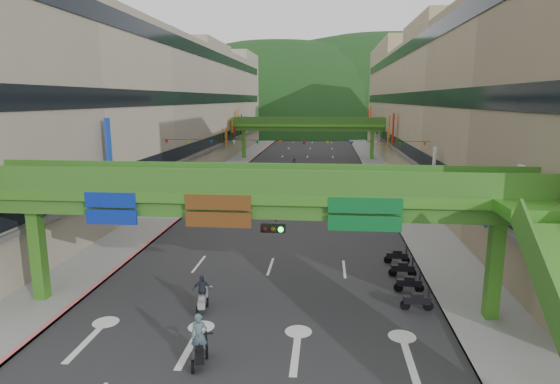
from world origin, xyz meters
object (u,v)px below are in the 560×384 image
object	(u,v)px
pedestrian_red	(400,208)
car_yellow	(298,174)
scooter_rider_mid	(334,197)
car_silver	(251,169)
scooter_rider_near	(199,342)
overpass_near	(273,210)

from	to	relation	value
pedestrian_red	car_yellow	bearing A→B (deg)	132.31
scooter_rider_mid	car_silver	world-z (taller)	scooter_rider_mid
scooter_rider_near	car_yellow	distance (m)	43.06
overpass_near	car_silver	xyz separation A→B (m)	(-7.93, 42.42, -4.53)
overpass_near	scooter_rider_mid	world-z (taller)	overpass_near
car_yellow	pedestrian_red	world-z (taller)	pedestrian_red
overpass_near	scooter_rider_near	bearing A→B (deg)	-118.40
car_silver	pedestrian_red	size ratio (longest dim) A/B	2.41
overpass_near	scooter_rider_mid	size ratio (longest dim) A/B	14.44
scooter_rider_mid	overpass_near	bearing A→B (deg)	-97.88
car_yellow	pedestrian_red	xyz separation A→B (m)	(10.07, -18.77, 0.17)
overpass_near	pedestrian_red	size ratio (longest dim) A/B	16.48
scooter_rider_mid	pedestrian_red	world-z (taller)	scooter_rider_mid
scooter_rider_near	scooter_rider_mid	bearing A→B (deg)	78.57
scooter_rider_near	car_yellow	size ratio (longest dim) A/B	0.53
scooter_rider_near	scooter_rider_mid	xyz separation A→B (m)	(5.59, 27.65, 0.00)
scooter_rider_mid	car_yellow	bearing A→B (deg)	106.06
car_silver	car_yellow	world-z (taller)	car_yellow
car_silver	car_yellow	bearing A→B (deg)	-20.24
scooter_rider_mid	car_yellow	xyz separation A→B (m)	(-4.43, 15.39, -0.31)
scooter_rider_near	car_yellow	world-z (taller)	scooter_rider_near
car_silver	car_yellow	size ratio (longest dim) A/B	1.03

